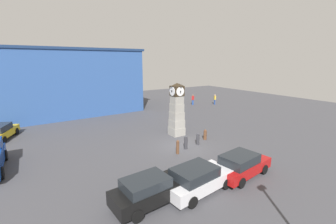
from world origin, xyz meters
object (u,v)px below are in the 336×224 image
at_px(bollard_near_tower, 178,147).
at_px(pedestrian_near_bench, 215,99).
at_px(pedestrian_crossing_lot, 193,99).
at_px(car_navy_sedan, 150,190).
at_px(bollard_end_row, 205,134).
at_px(car_near_tower, 197,179).
at_px(clock_tower, 177,111).
at_px(car_by_building, 241,165).
at_px(bollard_mid_row, 186,142).
at_px(bollard_far_row, 198,139).

bearing_deg(bollard_near_tower, pedestrian_near_bench, 38.55).
bearing_deg(pedestrian_near_bench, pedestrian_crossing_lot, 153.64).
bearing_deg(pedestrian_crossing_lot, pedestrian_near_bench, -26.36).
distance_m(car_navy_sedan, pedestrian_near_bench, 28.59).
distance_m(bollard_end_row, car_near_tower, 8.83).
distance_m(clock_tower, car_by_building, 9.23).
xyz_separation_m(clock_tower, bollard_mid_row, (-1.42, -3.45, -1.85)).
bearing_deg(car_by_building, bollard_mid_row, 92.80).
bearing_deg(car_by_building, car_near_tower, 178.04).
bearing_deg(bollard_far_row, car_near_tower, -130.02).
distance_m(bollard_far_row, car_by_building, 5.90).
distance_m(bollard_end_row, car_navy_sedan, 10.75).
bearing_deg(car_near_tower, pedestrian_near_bench, 44.08).
distance_m(bollard_far_row, bollard_end_row, 1.57).
relative_size(bollard_end_row, car_navy_sedan, 0.23).
bearing_deg(pedestrian_near_bench, bollard_far_row, -138.15).
xyz_separation_m(bollard_mid_row, bollard_end_row, (2.92, 0.87, -0.09)).
xyz_separation_m(bollard_mid_row, bollard_far_row, (1.49, 0.22, -0.04)).
distance_m(clock_tower, bollard_end_row, 3.56).
relative_size(bollard_end_row, pedestrian_near_bench, 0.58).
relative_size(bollard_mid_row, bollard_far_row, 1.07).
xyz_separation_m(clock_tower, pedestrian_near_bench, (14.55, 9.74, -1.45)).
bearing_deg(clock_tower, car_navy_sedan, -131.58).
bearing_deg(car_near_tower, car_by_building, -1.96).
height_order(clock_tower, pedestrian_crossing_lot, clock_tower).
distance_m(bollard_far_row, pedestrian_crossing_lot, 18.39).
bearing_deg(bollard_near_tower, car_navy_sedan, -137.28).
xyz_separation_m(car_by_building, pedestrian_crossing_lot, (12.31, 20.43, 0.24)).
bearing_deg(bollard_mid_row, pedestrian_crossing_lot, 49.77).
distance_m(bollard_end_row, car_by_building, 6.95).
height_order(bollard_end_row, pedestrian_crossing_lot, pedestrian_crossing_lot).
distance_m(bollard_end_row, pedestrian_crossing_lot, 17.02).
bearing_deg(bollard_far_row, bollard_near_tower, -165.62).
height_order(bollard_near_tower, pedestrian_crossing_lot, pedestrian_crossing_lot).
bearing_deg(car_by_building, clock_tower, 82.72).
bearing_deg(car_near_tower, bollard_end_row, 45.59).
distance_m(clock_tower, bollard_near_tower, 5.05).
bearing_deg(car_by_building, pedestrian_near_bench, 50.05).
bearing_deg(bollard_far_row, clock_tower, 91.14).
relative_size(bollard_far_row, pedestrian_crossing_lot, 0.62).
bearing_deg(pedestrian_near_bench, car_near_tower, -135.92).
relative_size(bollard_far_row, car_near_tower, 0.23).
bearing_deg(car_by_building, bollard_far_row, 78.11).
distance_m(clock_tower, bollard_mid_row, 4.17).
bearing_deg(bollard_far_row, car_by_building, -101.89).
bearing_deg(bollard_end_row, bollard_far_row, -155.44).
xyz_separation_m(bollard_mid_row, car_near_tower, (-3.26, -5.43, 0.20)).
xyz_separation_m(bollard_near_tower, bollard_end_row, (4.08, 1.33, -0.08)).
bearing_deg(bollard_far_row, pedestrian_crossing_lot, 52.87).
relative_size(car_navy_sedan, car_near_tower, 0.93).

